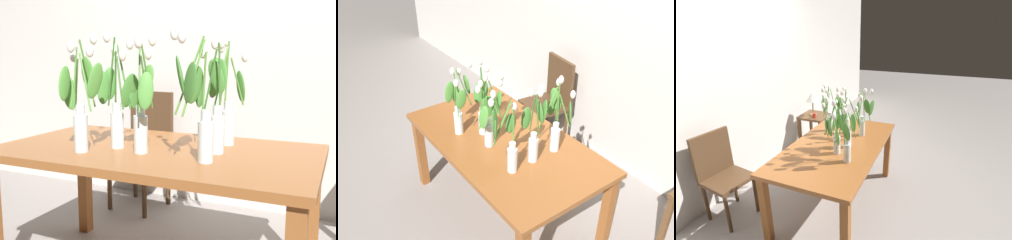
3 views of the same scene
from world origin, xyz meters
TOP-DOWN VIEW (x-y plane):
  - ground_plane at (0.00, 0.00)m, footprint 18.00×18.00m
  - room_wall_rear at (0.00, 1.33)m, footprint 9.00×0.10m
  - dining_table at (0.00, 0.00)m, footprint 1.60×0.90m
  - tulip_vase_0 at (-0.30, -0.21)m, footprint 0.29×0.22m
  - tulip_vase_1 at (0.30, 0.23)m, footprint 0.21×0.27m
  - tulip_vase_2 at (0.30, -0.19)m, footprint 0.17×0.21m
  - tulip_vase_3 at (-0.18, -0.07)m, footprint 0.26×0.18m
  - tulip_vase_4 at (0.30, 0.03)m, footprint 0.15×0.12m
  - tulip_vase_5 at (-0.01, -0.11)m, footprint 0.21×0.27m
  - dining_chair at (-0.61, 1.02)m, footprint 0.45×0.45m
  - side_table at (1.20, 0.93)m, footprint 0.44×0.44m
  - table_lamp at (1.19, 0.95)m, footprint 0.22×0.22m
  - pillar_candle at (1.08, 0.87)m, footprint 0.06×0.06m

SIDE VIEW (x-z plane):
  - ground_plane at x=0.00m, z-range 0.00..0.00m
  - side_table at x=1.20m, z-range 0.16..0.71m
  - dining_chair at x=-0.61m, z-range 0.06..0.99m
  - pillar_candle at x=1.08m, z-range 0.55..0.62m
  - dining_table at x=0.00m, z-range 0.28..1.02m
  - table_lamp at x=1.19m, z-range 0.66..1.06m
  - tulip_vase_4 at x=0.30m, z-range 0.65..1.20m
  - tulip_vase_5 at x=-0.01m, z-range 0.66..1.23m
  - tulip_vase_2 at x=0.30m, z-range 0.67..1.25m
  - tulip_vase_3 at x=-0.18m, z-range 0.67..1.26m
  - tulip_vase_0 at x=-0.30m, z-range 0.68..1.26m
  - tulip_vase_1 at x=0.30m, z-range 0.69..1.26m
  - room_wall_rear at x=0.00m, z-range 0.00..2.70m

